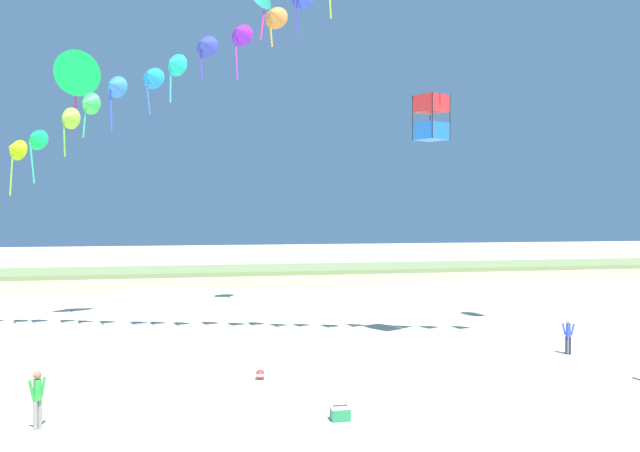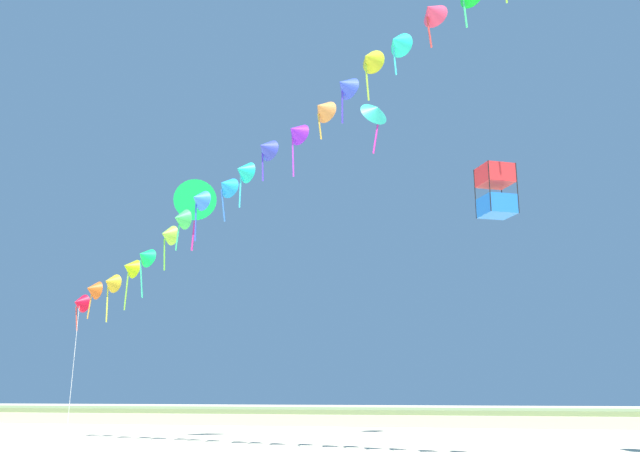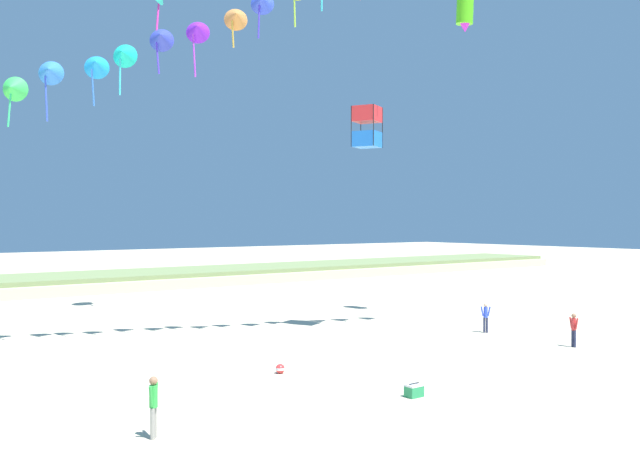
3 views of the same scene
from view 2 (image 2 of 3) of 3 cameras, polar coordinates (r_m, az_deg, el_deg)
The scene contains 5 objects.
dune_ridge at distance 59.47m, azimuth 6.99°, elevation -15.64°, with size 120.00×10.93×1.26m.
kite_banner_string at distance 32.77m, azimuth -3.45°, elevation 7.26°, with size 30.59×16.44×21.90m.
large_kite_mid_trail at distance 42.03m, azimuth -10.47°, elevation 2.04°, with size 2.71×1.75×4.36m.
large_kite_high_solo at distance 43.63m, azimuth 4.72°, elevation 9.63°, with size 2.33×2.26×3.90m.
large_kite_outer_drift at distance 28.85m, azimuth 14.60°, elevation 2.88°, with size 1.71×1.71×2.12m.
Camera 2 is at (5.43, -14.18, 2.76)m, focal length 38.00 mm.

